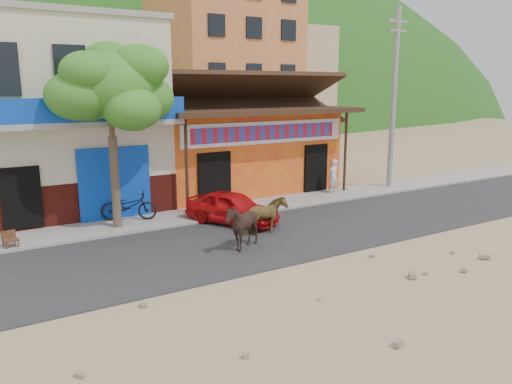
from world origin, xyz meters
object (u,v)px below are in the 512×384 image
at_px(utility_pole, 394,99).
at_px(cow_tan, 265,216).
at_px(cow_dark, 242,226).
at_px(red_car, 232,207).
at_px(cafe_chair_left, 10,233).
at_px(scooter, 129,206).
at_px(tree, 112,137).
at_px(pedestrian, 333,176).

bearing_deg(utility_pole, cow_tan, -160.03).
relative_size(utility_pole, cow_dark, 5.71).
distance_m(red_car, cafe_chair_left, 6.92).
bearing_deg(scooter, tree, 162.28).
distance_m(scooter, cafe_chair_left, 4.03).
bearing_deg(scooter, cow_tan, -112.92).
relative_size(cow_tan, scooter, 0.74).
distance_m(tree, pedestrian, 9.92).
bearing_deg(red_car, cafe_chair_left, 144.28).
bearing_deg(tree, cow_tan, -38.04).
relative_size(tree, pedestrian, 4.05).
relative_size(utility_pole, cafe_chair_left, 9.31).
bearing_deg(cow_dark, cow_tan, 136.97).
distance_m(utility_pole, cow_dark, 11.64).
height_order(tree, pedestrian, tree).
bearing_deg(cow_tan, cow_dark, 121.69).
height_order(utility_pole, pedestrian, utility_pole).
relative_size(cow_dark, red_car, 0.42).
relative_size(tree, cow_dark, 4.28).
bearing_deg(cow_tan, pedestrian, -61.17).
bearing_deg(pedestrian, cafe_chair_left, -12.01).
bearing_deg(scooter, cafe_chair_left, 131.78).
xyz_separation_m(utility_pole, cafe_chair_left, (-16.07, -0.70, -3.57)).
xyz_separation_m(pedestrian, cafe_chair_left, (-12.92, -0.97, -0.31)).
distance_m(scooter, pedestrian, 9.06).
distance_m(cow_tan, pedestrian, 6.76).
xyz_separation_m(tree, cow_dark, (2.48, -3.99, -2.38)).
xyz_separation_m(utility_pole, cow_dark, (-10.32, -4.19, -3.38)).
height_order(cow_tan, scooter, cow_tan).
relative_size(cow_tan, cow_dark, 1.01).
bearing_deg(red_car, tree, 130.69).
height_order(utility_pole, cow_tan, utility_pole).
bearing_deg(utility_pole, tree, -179.10).
xyz_separation_m(scooter, pedestrian, (9.05, -0.17, 0.24)).
relative_size(tree, red_car, 1.80).
relative_size(cow_tan, pedestrian, 0.95).
bearing_deg(utility_pole, red_car, -170.34).
bearing_deg(pedestrian, cow_tan, 15.02).
bearing_deg(cow_tan, tree, 49.47).
bearing_deg(cafe_chair_left, scooter, 6.03).
relative_size(red_car, pedestrian, 2.25).
distance_m(utility_pole, cow_tan, 10.10).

